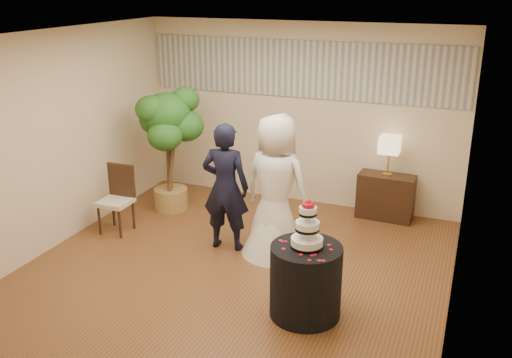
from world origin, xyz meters
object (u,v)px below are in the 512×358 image
at_px(groom, 226,187).
at_px(side_chair, 115,200).
at_px(bride, 276,186).
at_px(ficus_tree, 169,149).
at_px(console, 386,197).
at_px(wedding_cake, 308,223).
at_px(table_lamp, 389,156).
at_px(cake_table, 306,281).

relative_size(groom, side_chair, 1.79).
distance_m(bride, ficus_tree, 2.18).
bearing_deg(ficus_tree, console, 15.31).
relative_size(wedding_cake, side_chair, 0.55).
height_order(table_lamp, ficus_tree, ficus_tree).
bearing_deg(bride, side_chair, 15.33).
bearing_deg(table_lamp, cake_table, -96.60).
xyz_separation_m(table_lamp, side_chair, (-3.42, -1.89, -0.49)).
bearing_deg(console, bride, -120.63).
xyz_separation_m(bride, ficus_tree, (-2.01, 0.82, 0.04)).
xyz_separation_m(console, side_chair, (-3.42, -1.89, 0.14)).
bearing_deg(console, ficus_tree, -161.60).
distance_m(groom, table_lamp, 2.51).
height_order(wedding_cake, side_chair, wedding_cake).
distance_m(groom, wedding_cake, 1.87).
distance_m(bride, wedding_cake, 1.48).
bearing_deg(groom, side_chair, -1.59).
relative_size(cake_table, ficus_tree, 0.41).
xyz_separation_m(wedding_cake, table_lamp, (0.34, 2.93, -0.09)).
relative_size(groom, table_lamp, 2.93).
relative_size(console, ficus_tree, 0.42).
distance_m(wedding_cake, side_chair, 3.30).
bearing_deg(wedding_cake, ficus_tree, 143.50).
height_order(console, side_chair, side_chair).
relative_size(ficus_tree, side_chair, 2.02).
distance_m(cake_table, console, 2.95).
bearing_deg(cake_table, console, 83.40).
height_order(bride, side_chair, bride).
bearing_deg(table_lamp, console, 0.00).
xyz_separation_m(wedding_cake, side_chair, (-3.08, 1.04, -0.58)).
bearing_deg(groom, table_lamp, -141.38).
bearing_deg(console, table_lamp, 0.00).
relative_size(bride, cake_table, 2.33).
bearing_deg(ficus_tree, cake_table, -36.50).
height_order(cake_table, wedding_cake, wedding_cake).
distance_m(wedding_cake, ficus_tree, 3.48).
bearing_deg(table_lamp, wedding_cake, -96.60).
relative_size(wedding_cake, table_lamp, 0.90).
bearing_deg(ficus_tree, groom, -33.77).
height_order(ficus_tree, side_chair, ficus_tree).
xyz_separation_m(console, ficus_tree, (-3.13, -0.86, 0.62)).
bearing_deg(console, wedding_cake, -93.51).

